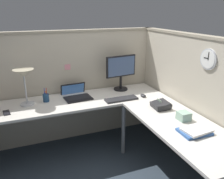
% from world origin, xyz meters
% --- Properties ---
extents(ground_plane, '(6.80, 6.80, 0.00)m').
position_xyz_m(ground_plane, '(0.00, 0.00, 0.00)').
color(ground_plane, '#2D3842').
extents(cubicle_wall_back, '(2.57, 0.12, 1.58)m').
position_xyz_m(cubicle_wall_back, '(-0.36, 0.87, 0.79)').
color(cubicle_wall_back, '#B7AD99').
rests_on(cubicle_wall_back, ground).
extents(cubicle_wall_right, '(0.12, 2.37, 1.58)m').
position_xyz_m(cubicle_wall_right, '(0.87, -0.27, 0.79)').
color(cubicle_wall_right, '#B7AD99').
rests_on(cubicle_wall_right, ground).
extents(desk, '(2.35, 2.15, 0.73)m').
position_xyz_m(desk, '(-0.15, -0.05, 0.63)').
color(desk, beige).
rests_on(desk, ground).
extents(monitor, '(0.46, 0.20, 0.50)m').
position_xyz_m(monitor, '(0.33, 0.64, 1.02)').
color(monitor, black).
rests_on(monitor, desk).
extents(laptop, '(0.37, 0.41, 0.22)m').
position_xyz_m(laptop, '(-0.35, 0.60, 0.75)').
color(laptop, black).
rests_on(laptop, desk).
extents(keyboard, '(0.43, 0.15, 0.02)m').
position_xyz_m(keyboard, '(0.17, 0.26, 0.74)').
color(keyboard, '#232326').
rests_on(keyboard, desk).
extents(computer_mouse, '(0.06, 0.10, 0.03)m').
position_xyz_m(computer_mouse, '(0.49, 0.26, 0.75)').
color(computer_mouse, '#232326').
rests_on(computer_mouse, desk).
extents(desk_lamp_dome, '(0.24, 0.24, 0.44)m').
position_xyz_m(desk_lamp_dome, '(-0.97, 0.54, 1.09)').
color(desk_lamp_dome, '#B7BABF').
rests_on(desk_lamp_dome, desk).
extents(pen_cup, '(0.08, 0.08, 0.18)m').
position_xyz_m(pen_cup, '(-0.74, 0.56, 0.78)').
color(pen_cup, navy).
rests_on(pen_cup, desk).
extents(cell_phone, '(0.09, 0.15, 0.01)m').
position_xyz_m(cell_phone, '(-1.20, 0.36, 0.73)').
color(cell_phone, black).
rests_on(cell_phone, desk).
extents(office_phone, '(0.20, 0.22, 0.11)m').
position_xyz_m(office_phone, '(0.49, -0.16, 0.77)').
color(office_phone, '#232326').
rests_on(office_phone, desk).
extents(book_stack, '(0.30, 0.23, 0.04)m').
position_xyz_m(book_stack, '(0.47, -0.78, 0.75)').
color(book_stack, '#335999').
rests_on(book_stack, desk).
extents(tissue_box, '(0.12, 0.12, 0.09)m').
position_xyz_m(tissue_box, '(0.55, -0.51, 0.78)').
color(tissue_box, '#8CAD99').
rests_on(tissue_box, desk).
extents(wall_clock, '(0.04, 0.22, 0.22)m').
position_xyz_m(wall_clock, '(0.82, -0.48, 1.35)').
color(wall_clock, '#B7BABF').
extents(pinned_note_leftmost, '(0.08, 0.00, 0.07)m').
position_xyz_m(pinned_note_leftmost, '(-0.40, 0.82, 1.09)').
color(pinned_note_leftmost, pink).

